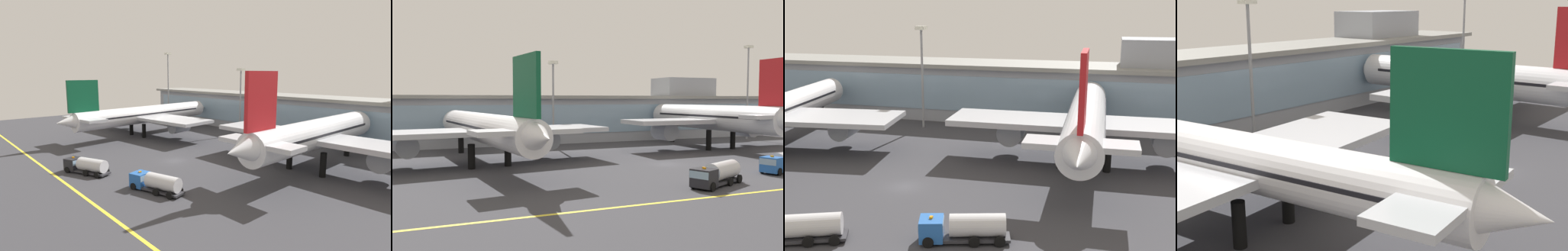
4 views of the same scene
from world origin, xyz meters
TOP-DOWN VIEW (x-y plane):
  - ground_plane at (0.00, 0.00)m, footprint 180.00×180.00m
  - taxiway_centreline_stripe at (0.00, -22.00)m, footprint 144.00×0.50m
  - terminal_building at (1.89, 42.91)m, footprint 118.46×14.00m
  - airliner_near_left at (-28.12, 10.89)m, footprint 43.00×53.23m
  - airliner_near_right at (22.02, 15.81)m, footprint 40.67×48.07m
  - fuel_tanker_truck at (11.75, -12.86)m, footprint 9.36×5.07m
  - baggage_tug_near at (-4.01, -17.28)m, footprint 9.27×5.84m
  - apron_light_mast_centre at (-45.80, 32.13)m, footprint 1.80×1.80m
  - apron_light_mast_east at (-9.70, 31.45)m, footprint 1.80×1.80m

SIDE VIEW (x-z plane):
  - ground_plane at x=0.00m, z-range 0.00..0.00m
  - taxiway_centreline_stripe at x=0.00m, z-range 0.00..0.01m
  - fuel_tanker_truck at x=11.75m, z-range 0.06..2.96m
  - baggage_tug_near at x=-4.01m, z-range 0.06..2.96m
  - airliner_near_left at x=-28.12m, z-range -2.22..14.11m
  - terminal_building at x=1.89m, z-range -2.09..14.86m
  - airliner_near_right at x=22.02m, z-range -2.46..15.82m
  - apron_light_mast_east at x=-9.70m, z-range 3.39..22.79m
  - apron_light_mast_centre at x=-45.80m, z-range 3.74..29.27m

